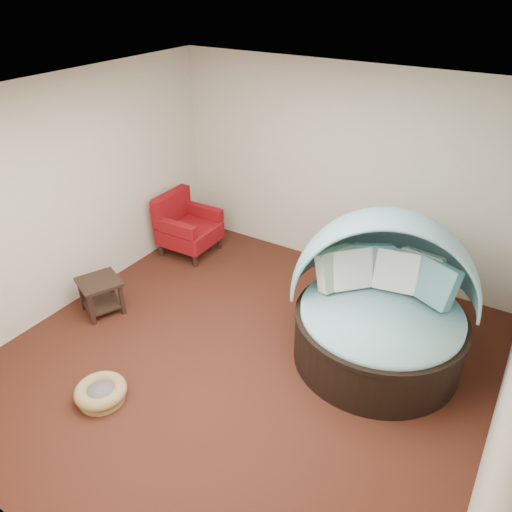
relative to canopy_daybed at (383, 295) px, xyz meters
The scene contains 9 objects.
floor 1.69m from the canopy_daybed, 142.30° to the right, with size 5.00×5.00×0.00m, color #4A2215.
wall_back 2.07m from the canopy_daybed, 126.78° to the left, with size 5.00×5.00×0.00m, color beige.
wall_front 3.67m from the canopy_daybed, 109.13° to the right, with size 5.00×5.00×0.00m, color beige.
wall_left 3.85m from the canopy_daybed, 166.04° to the right, with size 5.00×5.00×0.00m, color beige.
ceiling 2.52m from the canopy_daybed, 142.30° to the right, with size 5.00×5.00×0.00m, color white.
canopy_daybed is the anchor object (origin of this frame).
pet_basket 3.07m from the canopy_daybed, 134.18° to the right, with size 0.62×0.62×0.18m.
red_armchair 3.34m from the canopy_daybed, 167.85° to the left, with size 0.79×0.80×0.91m.
side_table 3.40m from the canopy_daybed, 161.33° to the right, with size 0.63×0.63×0.46m.
Camera 1 is at (2.32, -3.48, 3.81)m, focal length 35.00 mm.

